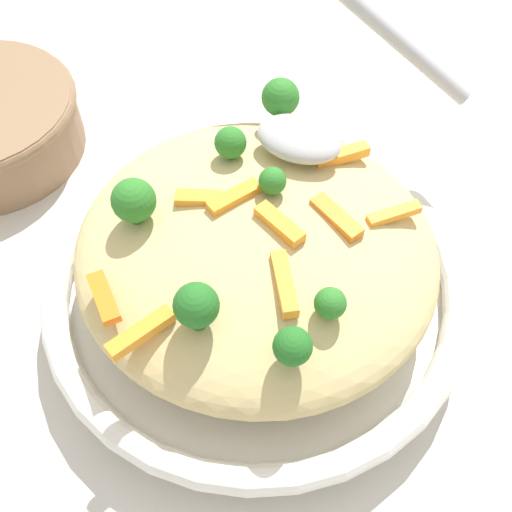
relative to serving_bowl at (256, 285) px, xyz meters
The scene contains 20 objects.
ground_plane 0.02m from the serving_bowl, ahead, with size 2.40×2.40×0.00m, color beige.
serving_bowl is the anchor object (origin of this frame).
pasta_mound 0.04m from the serving_bowl, ahead, with size 0.23×0.22×0.06m, color #D1BA7A.
carrot_piece_0 0.08m from the serving_bowl, 16.10° to the right, with size 0.03×0.01×0.01m, color orange.
carrot_piece_1 0.11m from the serving_bowl, 30.09° to the left, with size 0.03×0.01×0.01m, color orange.
carrot_piece_2 0.12m from the serving_bowl, 123.49° to the right, with size 0.03×0.01×0.01m, color orange.
carrot_piece_3 0.09m from the serving_bowl, 27.32° to the left, with size 0.04×0.01×0.01m, color orange.
carrot_piece_4 0.09m from the serving_bowl, 46.54° to the right, with size 0.04×0.01×0.01m, color orange.
carrot_piece_5 0.10m from the serving_bowl, 70.16° to the left, with size 0.04×0.01×0.01m, color orange.
carrot_piece_6 0.08m from the serving_bowl, behind, with size 0.03×0.01×0.01m, color orange.
carrot_piece_7 0.08m from the serving_bowl, 155.18° to the left, with size 0.04×0.01×0.01m, color orange.
carrot_piece_8 0.12m from the serving_bowl, 104.74° to the right, with size 0.04×0.01×0.01m, color orange.
broccoli_floret_0 0.11m from the serving_bowl, 159.52° to the right, with size 0.03×0.03×0.03m.
broccoli_floret_1 0.11m from the serving_bowl, 91.83° to the right, with size 0.02×0.02×0.03m.
broccoli_floret_2 0.13m from the serving_bowl, 104.97° to the left, with size 0.03×0.03×0.03m.
broccoli_floret_3 0.11m from the serving_bowl, 32.65° to the right, with size 0.02×0.02×0.02m.
broccoli_floret_4 0.10m from the serving_bowl, 130.91° to the left, with size 0.02×0.02×0.02m.
broccoli_floret_5 0.08m from the serving_bowl, 85.89° to the left, with size 0.02×0.02×0.02m.
broccoli_floret_6 0.12m from the serving_bowl, 53.40° to the right, with size 0.02×0.02×0.02m.
serving_spoon 0.14m from the serving_bowl, 89.92° to the left, with size 0.18×0.12×0.11m.
Camera 1 is at (0.10, -0.21, 0.38)m, focal length 43.45 mm.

